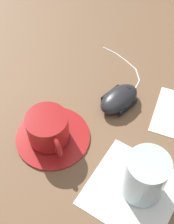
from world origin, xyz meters
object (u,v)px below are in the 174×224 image
at_px(saucer, 53,136).
at_px(computer_mouse, 119,99).
at_px(coffee_cup, 48,129).
at_px(drinking_glass, 145,177).

distance_m(saucer, computer_mouse, 0.17).
bearing_deg(coffee_cup, saucer, -24.70).
relative_size(saucer, computer_mouse, 1.35).
height_order(coffee_cup, computer_mouse, coffee_cup).
bearing_deg(drinking_glass, coffee_cup, 85.60).
bearing_deg(saucer, computer_mouse, -30.54).
relative_size(saucer, drinking_glass, 1.48).
bearing_deg(computer_mouse, saucer, 149.46).
distance_m(saucer, coffee_cup, 0.04).
distance_m(computer_mouse, drinking_glass, 0.21).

